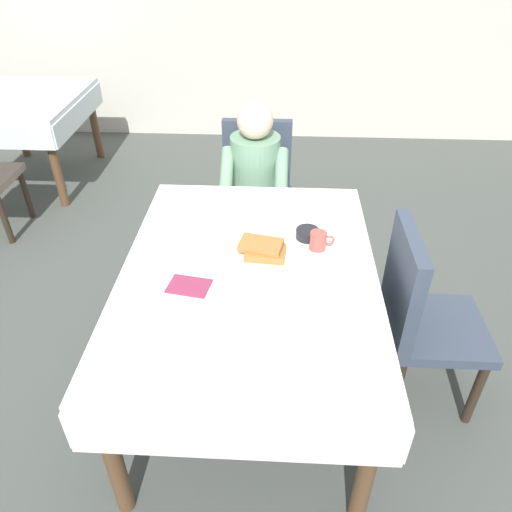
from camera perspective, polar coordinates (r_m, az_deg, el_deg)
ground_plane at (r=2.63m, az=-0.69°, el=-14.39°), size 14.00×14.00×0.00m
dining_table_main at (r=2.17m, az=-0.81°, el=-3.35°), size 1.12×1.52×0.74m
chair_diner at (r=3.22m, az=0.03°, el=8.26°), size 0.44×0.45×0.93m
diner_person at (r=3.01m, az=-0.12°, el=9.22°), size 0.40×0.43×1.12m
chair_right_side at (r=2.34m, az=18.54°, el=-6.09°), size 0.45×0.44×0.93m
plate_breakfast at (r=2.17m, az=0.85°, el=-0.03°), size 0.28×0.28×0.02m
breakfast_stack at (r=2.15m, az=0.86°, el=0.82°), size 0.22×0.16×0.06m
cup_coffee at (r=2.23m, az=7.31°, el=1.79°), size 0.11×0.08×0.08m
bowl_butter at (r=2.31m, az=6.03°, el=2.61°), size 0.11×0.11×0.04m
syrup_pitcher at (r=2.28m, az=-6.11°, el=2.55°), size 0.08×0.08×0.07m
fork_left_of_plate at (r=2.17m, az=-4.19°, el=-0.30°), size 0.03×0.18×0.00m
knife_right_of_plate at (r=2.16m, az=5.87°, el=-0.61°), size 0.03×0.20×0.00m
spoon_near_edge at (r=1.91m, az=1.54°, el=-6.27°), size 0.15×0.06×0.00m
napkin_folded at (r=2.03m, az=-7.83°, el=-3.49°), size 0.19×0.15×0.01m
background_table_far at (r=4.65m, az=-25.27°, el=15.14°), size 0.92×1.12×0.74m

